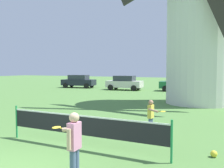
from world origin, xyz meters
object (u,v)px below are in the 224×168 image
stray_ball (214,154)px  parked_car_black (79,81)px  player_far (151,114)px  parked_car_cream (124,83)px  parked_car_green (180,83)px  tennis_net (82,126)px  windmill (201,11)px  player_near (74,142)px

stray_ball → parked_car_black: parked_car_black is taller
player_far → parked_car_cream: size_ratio=0.31×
parked_car_green → player_far: bearing=-81.9°
tennis_net → stray_ball: (3.57, 0.93, -0.59)m
tennis_net → parked_car_green: bearing=93.4°
stray_ball → parked_car_cream: (-10.54, 18.18, 0.72)m
tennis_net → player_far: size_ratio=4.39×
stray_ball → parked_car_black: 25.18m
tennis_net → parked_car_green: 20.20m
windmill → parked_car_black: size_ratio=3.21×
parked_car_cream → parked_car_green: size_ratio=0.94×
parked_car_cream → parked_car_green: (5.76, 1.05, 0.00)m
player_near → parked_car_green: bearing=95.7°
player_near → parked_car_cream: 22.40m
parked_car_cream → tennis_net: bearing=-70.0°
player_near → player_far: (0.31, 4.43, -0.12)m
parked_car_cream → player_near: bearing=-69.2°
player_far → parked_car_black: (-14.59, 17.01, 0.12)m
stray_ball → parked_car_cream: size_ratio=0.05×
windmill → tennis_net: (-1.78, -11.55, -5.47)m
player_near → player_far: bearing=85.9°
player_far → stray_ball: player_far is taller
player_near → parked_car_green: (-2.19, 21.98, -0.01)m
tennis_net → parked_car_black: bearing=124.1°
player_far → parked_car_green: size_ratio=0.29×
tennis_net → parked_car_black: (-13.29, 19.62, 0.12)m
tennis_net → stray_ball: bearing=14.7°
player_far → tennis_net: bearing=-116.4°
windmill → parked_car_cream: (-8.75, 7.56, -5.34)m
tennis_net → windmill: bearing=81.2°
windmill → tennis_net: windmill is taller
tennis_net → parked_car_green: parked_car_green is taller
player_near → player_far: 4.45m
tennis_net → player_near: player_near is taller
player_near → parked_car_black: size_ratio=0.34×
tennis_net → parked_car_cream: 20.34m
tennis_net → parked_car_cream: bearing=110.0°
parked_car_black → tennis_net: bearing=-55.9°
player_near → parked_car_black: parked_car_black is taller
tennis_net → player_near: 2.08m
stray_ball → parked_car_green: (-4.77, 19.22, 0.72)m
stray_ball → parked_car_green: parked_car_green is taller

